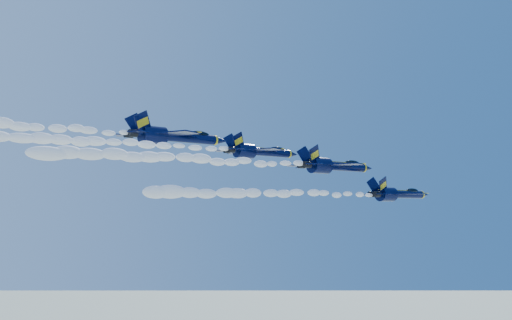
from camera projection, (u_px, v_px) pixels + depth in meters
jet_lead at (398, 194)px, 97.50m from camera, size 15.57×12.78×5.79m
smoke_trail_jet_lead at (275, 194)px, 80.26m from camera, size 42.13×1.74×1.56m
jet_second at (334, 166)px, 95.11m from camera, size 17.14×14.06×6.37m
smoke_trail_jet_second at (189, 159)px, 77.46m from camera, size 42.13×1.91×1.72m
jet_third at (259, 151)px, 95.97m from camera, size 15.60×12.80×5.80m
smoke_trail_jet_third at (103, 142)px, 78.73m from camera, size 42.13×1.74×1.56m
jet_fourth at (174, 136)px, 95.62m from camera, size 19.64×16.11×7.30m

